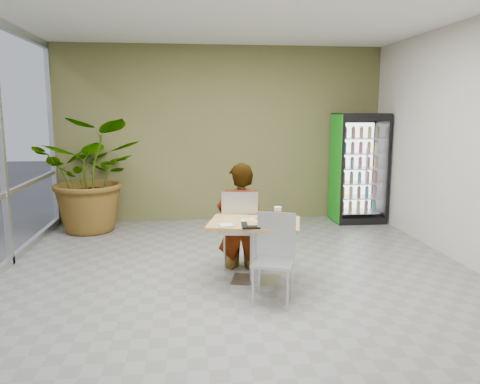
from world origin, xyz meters
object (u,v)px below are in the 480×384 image
Objects in this scene: chair_near at (275,250)px; seated_woman at (241,227)px; beverage_fridge at (359,168)px; soda_cup at (278,214)px; dining_table at (254,239)px; potted_plant at (93,175)px; chair_far at (240,223)px; cafeteria_tray at (259,225)px.

chair_near is 1.13m from seated_woman.
beverage_fridge is (2.46, 2.37, 0.45)m from seated_woman.
chair_near is 0.64m from soda_cup.
soda_cup is at bearing 11.96° from dining_table.
soda_cup is 0.08× the size of beverage_fridge.
soda_cup is 0.08× the size of potted_plant.
potted_plant is at bearing 133.85° from soda_cup.
dining_table is at bearing 126.13° from chair_near.
beverage_fridge reaches higher than chair_far.
dining_table is 0.32m from cafeteria_tray.
seated_woman is at bearing -135.31° from beverage_fridge.
soda_cup is (0.38, -0.54, 0.29)m from seated_woman.
potted_plant is at bearing -36.84° from chair_far.
dining_table is at bearing -50.04° from potted_plant.
beverage_fridge is at bearing -127.73° from seated_woman.
dining_table is 0.60× the size of beverage_fridge.
soda_cup is at bearing 137.23° from chair_far.
chair_far reaches higher than dining_table.
seated_woman is 3.45m from beverage_fridge.
cafeteria_tray is at bearing -51.94° from potted_plant.
chair_far is at bearing 100.99° from dining_table.
beverage_fridge is at bearing 2.12° from potted_plant.
chair_near is (0.15, -0.50, 0.02)m from dining_table.
cafeteria_tray is at bearing 106.02° from seated_woman.
cafeteria_tray is (-0.13, 0.28, 0.21)m from chair_near.
seated_woman is 0.87× the size of potted_plant.
seated_woman is at bearing 98.53° from dining_table.
chair_far is (-0.11, 0.55, 0.06)m from dining_table.
seated_woman is 0.86m from cafeteria_tray.
dining_table is 0.41m from soda_cup.
cafeteria_tray is 3.98m from beverage_fridge.
chair_far is 0.66m from soda_cup.
cafeteria_tray is 0.20× the size of potted_plant.
chair_near is at bearing 111.88° from chair_far.
chair_far is at bearing 123.42° from chair_near.
seated_woman is (0.02, 0.06, -0.06)m from chair_far.
seated_woman is at bearing 97.69° from cafeteria_tray.
potted_plant reaches higher than cafeteria_tray.
dining_table is at bearing 106.86° from seated_woman.
soda_cup is at bearing 96.01° from chair_near.
beverage_fridge is (2.35, 3.20, 0.23)m from cafeteria_tray.
potted_plant is (-2.35, 2.80, 0.42)m from dining_table.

